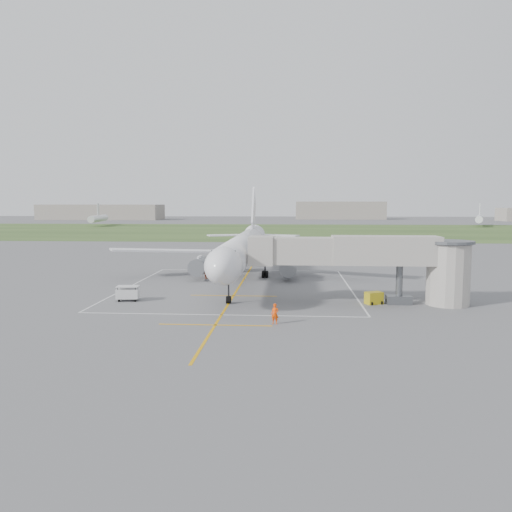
# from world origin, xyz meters

# --- Properties ---
(ground) EXTENTS (700.00, 700.00, 0.00)m
(ground) POSITION_xyz_m (0.00, 0.00, 0.00)
(ground) COLOR #4E4E50
(ground) RESTS_ON ground
(grass_strip) EXTENTS (700.00, 120.00, 0.02)m
(grass_strip) POSITION_xyz_m (0.00, 130.00, 0.01)
(grass_strip) COLOR #2F4A20
(grass_strip) RESTS_ON ground
(apron_markings) EXTENTS (28.20, 60.00, 0.01)m
(apron_markings) POSITION_xyz_m (0.00, -5.82, 0.01)
(apron_markings) COLOR orange
(apron_markings) RESTS_ON ground
(airliner) EXTENTS (38.93, 46.75, 13.52)m
(airliner) POSITION_xyz_m (-0.00, 0.75, 4.39)
(airliner) COLOR white
(airliner) RESTS_ON ground
(jet_bridge) EXTENTS (23.40, 5.00, 7.20)m
(jet_bridge) POSITION_xyz_m (15.72, -13.50, 4.74)
(jet_bridge) COLOR #A8A298
(jet_bridge) RESTS_ON ground
(gpu_unit) EXTENTS (2.03, 1.75, 1.29)m
(gpu_unit) POSITION_xyz_m (15.38, -13.71, 0.64)
(gpu_unit) COLOR #B7A216
(gpu_unit) RESTS_ON ground
(baggage_cart) EXTENTS (2.50, 1.66, 1.64)m
(baggage_cart) POSITION_xyz_m (-11.17, -13.81, 0.84)
(baggage_cart) COLOR silver
(baggage_cart) RESTS_ON ground
(ramp_worker_nose) EXTENTS (0.74, 0.56, 1.83)m
(ramp_worker_nose) POSITION_xyz_m (5.20, -23.24, 0.91)
(ramp_worker_nose) COLOR #FF4908
(ramp_worker_nose) RESTS_ON ground
(ramp_worker_wing) EXTENTS (1.02, 1.02, 1.67)m
(ramp_worker_wing) POSITION_xyz_m (-5.39, 3.12, 0.83)
(ramp_worker_wing) COLOR #F04A07
(ramp_worker_wing) RESTS_ON ground
(distant_hangars) EXTENTS (345.00, 49.00, 12.00)m
(distant_hangars) POSITION_xyz_m (-16.15, 265.19, 5.17)
(distant_hangars) COLOR gray
(distant_hangars) RESTS_ON ground
(distant_aircraft) EXTENTS (192.62, 40.42, 8.85)m
(distant_aircraft) POSITION_xyz_m (4.90, 172.06, 3.59)
(distant_aircraft) COLOR white
(distant_aircraft) RESTS_ON ground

